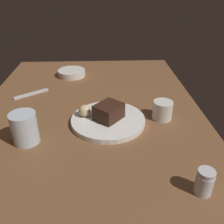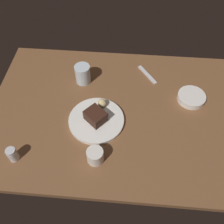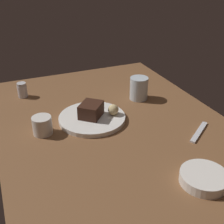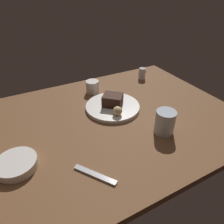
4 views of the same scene
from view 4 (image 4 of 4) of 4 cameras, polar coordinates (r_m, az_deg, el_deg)
dining_table at (r=90.59cm, az=-2.21°, el=-2.98°), size 120.00×84.00×3.00cm
dessert_plate at (r=96.94cm, az=0.17°, el=1.49°), size 25.50×25.50×1.73cm
chocolate_cake_slice at (r=95.35cm, az=0.19°, el=3.38°), size 11.52×11.40×5.32cm
bread_roll at (r=88.70cm, az=1.58°, el=0.32°), size 4.11×4.11×4.11cm
salt_shaker at (r=127.09cm, az=8.42°, el=10.60°), size 4.21×4.21×6.61cm
water_glass at (r=82.79cm, az=14.58°, el=-2.75°), size 7.88×7.88×9.81cm
side_bowl at (r=75.61cm, az=-25.19°, el=-13.06°), size 13.54×13.54×3.00cm
coffee_cup at (r=110.19cm, az=-5.49°, el=7.04°), size 6.89×6.89×6.58cm
dessert_spoon at (r=67.74cm, az=-4.78°, el=-17.10°), size 10.15×13.28×0.70cm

